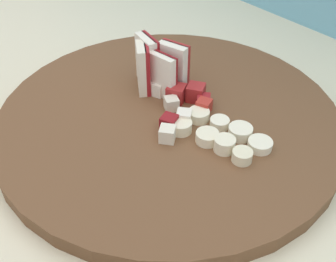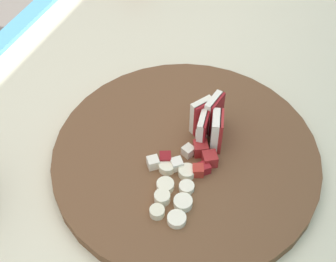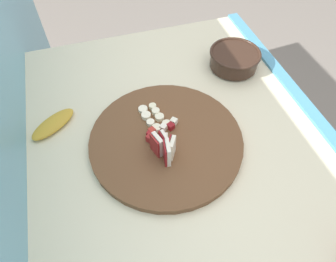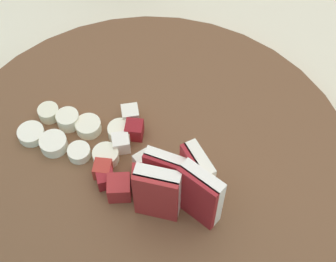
{
  "view_description": "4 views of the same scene",
  "coord_description": "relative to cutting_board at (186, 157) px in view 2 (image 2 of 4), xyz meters",
  "views": [
    {
      "loc": [
        0.32,
        -0.19,
        1.23
      ],
      "look_at": [
        0.05,
        0.01,
        0.95
      ],
      "focal_mm": 41.41,
      "sensor_mm": 36.0,
      "label": 1
    },
    {
      "loc": [
        0.45,
        0.22,
        1.54
      ],
      "look_at": [
        0.01,
        0.02,
        0.98
      ],
      "focal_mm": 51.22,
      "sensor_mm": 36.0,
      "label": 2
    },
    {
      "loc": [
        -0.46,
        0.19,
        1.6
      ],
      "look_at": [
        0.02,
        0.04,
        0.95
      ],
      "focal_mm": 31.65,
      "sensor_mm": 36.0,
      "label": 3
    },
    {
      "loc": [
        -0.14,
        0.25,
        1.37
      ],
      "look_at": [
        0.0,
        0.02,
        0.97
      ],
      "focal_mm": 52.81,
      "sensor_mm": 36.0,
      "label": 4
    }
  ],
  "objects": [
    {
      "name": "cutting_board",
      "position": [
        0.0,
        0.0,
        0.0
      ],
      "size": [
        0.43,
        0.43,
        0.02
      ],
      "primitive_type": "cylinder",
      "color": "brown",
      "rests_on": "tiled_countertop"
    },
    {
      "name": "apple_wedge_fan",
      "position": [
        -0.05,
        0.02,
        0.04
      ],
      "size": [
        0.08,
        0.06,
        0.07
      ],
      "color": "maroon",
      "rests_on": "cutting_board"
    },
    {
      "name": "banana_slice_rows",
      "position": [
        0.08,
        0.01,
        0.02
      ],
      "size": [
        0.11,
        0.08,
        0.02
      ],
      "color": "#F4EAC6",
      "rests_on": "cutting_board"
    },
    {
      "name": "apple_dice_pile",
      "position": [
        0.01,
        0.01,
        0.02
      ],
      "size": [
        0.11,
        0.11,
        0.02
      ],
      "color": "white",
      "rests_on": "cutting_board"
    }
  ]
}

